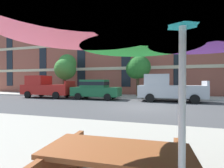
# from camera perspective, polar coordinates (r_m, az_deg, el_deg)

# --- Properties ---
(ground_plane) EXTENTS (120.00, 120.00, 0.00)m
(ground_plane) POSITION_cam_1_polar(r_m,az_deg,el_deg) (10.70, 10.28, -7.80)
(ground_plane) COLOR #424244
(sidewalk_far) EXTENTS (56.00, 3.60, 0.12)m
(sidewalk_far) POSITION_cam_1_polar(r_m,az_deg,el_deg) (17.43, 12.73, -4.29)
(sidewalk_far) COLOR #B2ADA3
(sidewalk_far) RESTS_ON ground
(apartment_building) EXTENTS (46.64, 12.08, 16.00)m
(apartment_building) POSITION_cam_1_polar(r_m,az_deg,el_deg) (26.33, 14.01, 14.83)
(apartment_building) COLOR #934C3D
(apartment_building) RESTS_ON ground
(pickup_red) EXTENTS (5.10, 2.12, 2.20)m
(pickup_red) POSITION_cam_1_polar(r_m,az_deg,el_deg) (18.06, -21.48, -1.08)
(pickup_red) COLOR #B21E19
(pickup_red) RESTS_ON ground
(sedan_green) EXTENTS (4.40, 1.98, 1.78)m
(sedan_green) POSITION_cam_1_polar(r_m,az_deg,el_deg) (15.37, -5.57, -1.63)
(sedan_green) COLOR #195933
(sedan_green) RESTS_ON ground
(pickup_silver) EXTENTS (5.10, 2.12, 2.20)m
(pickup_silver) POSITION_cam_1_polar(r_m,az_deg,el_deg) (14.24, 18.37, -1.54)
(pickup_silver) COLOR #A8AAB2
(pickup_silver) RESTS_ON ground
(street_tree_left) EXTENTS (2.47, 2.73, 4.82)m
(street_tree_left) POSITION_cam_1_polar(r_m,az_deg,el_deg) (20.35, -15.31, 5.58)
(street_tree_left) COLOR brown
(street_tree_left) RESTS_ON ground
(street_tree_middle) EXTENTS (2.49, 2.30, 4.21)m
(street_tree_middle) POSITION_cam_1_polar(r_m,az_deg,el_deg) (17.11, 8.80, 5.39)
(street_tree_middle) COLOR #4C3823
(street_tree_middle) RESTS_ON ground
(patio_umbrella) EXTENTS (3.48, 3.24, 2.50)m
(patio_umbrella) POSITION_cam_1_polar(r_m,az_deg,el_deg) (1.66, 22.84, 23.73)
(patio_umbrella) COLOR silver
(patio_umbrella) RESTS_ON ground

